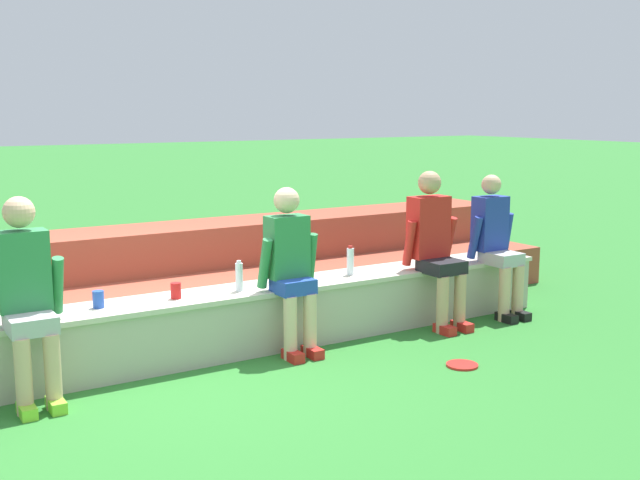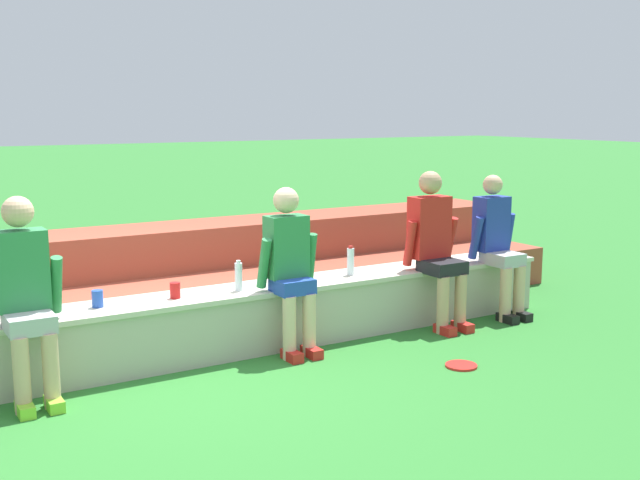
% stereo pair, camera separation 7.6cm
% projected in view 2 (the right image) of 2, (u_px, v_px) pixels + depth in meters
% --- Properties ---
extents(ground_plane, '(80.00, 80.00, 0.00)m').
position_uv_depth(ground_plane, '(169.00, 374.00, 5.94)').
color(ground_plane, '#2D752D').
extents(stone_seating_wall, '(7.72, 0.52, 0.53)m').
position_uv_depth(stone_seating_wall, '(157.00, 331.00, 6.10)').
color(stone_seating_wall, '#B7AF9E').
rests_on(stone_seating_wall, ground).
extents(brick_bleachers, '(9.62, 1.53, 0.84)m').
position_uv_depth(brick_bleachers, '(106.00, 288.00, 7.26)').
color(brick_bleachers, '#9F4834').
rests_on(brick_bleachers, ground).
extents(person_far_left, '(0.52, 0.56, 1.42)m').
position_uv_depth(person_far_left, '(25.00, 294.00, 5.27)').
color(person_far_left, '#DBAD89').
rests_on(person_far_left, ground).
extents(person_left_of_center, '(0.51, 0.46, 1.37)m').
position_uv_depth(person_left_of_center, '(290.00, 265.00, 6.33)').
color(person_left_of_center, beige).
rests_on(person_left_of_center, ground).
extents(person_center, '(0.56, 0.60, 1.44)m').
position_uv_depth(person_center, '(436.00, 244.00, 7.15)').
color(person_center, tan).
rests_on(person_center, ground).
extents(person_right_of_center, '(0.50, 0.57, 1.37)m').
position_uv_depth(person_right_of_center, '(498.00, 243.00, 7.51)').
color(person_right_of_center, '#DBAD89').
rests_on(person_right_of_center, ground).
extents(water_bottle_near_right, '(0.08, 0.08, 0.24)m').
position_uv_depth(water_bottle_near_right, '(442.00, 251.00, 7.55)').
color(water_bottle_near_right, red).
rests_on(water_bottle_near_right, stone_seating_wall).
extents(water_bottle_near_left, '(0.06, 0.06, 0.26)m').
position_uv_depth(water_bottle_near_left, '(351.00, 261.00, 6.97)').
color(water_bottle_near_left, silver).
rests_on(water_bottle_near_left, stone_seating_wall).
extents(water_bottle_mid_left, '(0.06, 0.06, 0.25)m').
position_uv_depth(water_bottle_mid_left, '(239.00, 276.00, 6.36)').
color(water_bottle_mid_left, silver).
rests_on(water_bottle_mid_left, stone_seating_wall).
extents(plastic_cup_right_end, '(0.09, 0.09, 0.13)m').
position_uv_depth(plastic_cup_right_end, '(98.00, 299.00, 5.83)').
color(plastic_cup_right_end, blue).
rests_on(plastic_cup_right_end, stone_seating_wall).
extents(plastic_cup_left_end, '(0.08, 0.08, 0.13)m').
position_uv_depth(plastic_cup_left_end, '(175.00, 290.00, 6.11)').
color(plastic_cup_left_end, red).
rests_on(plastic_cup_left_end, stone_seating_wall).
extents(frisbee, '(0.25, 0.25, 0.02)m').
position_uv_depth(frisbee, '(461.00, 366.00, 6.10)').
color(frisbee, red).
rests_on(frisbee, ground).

